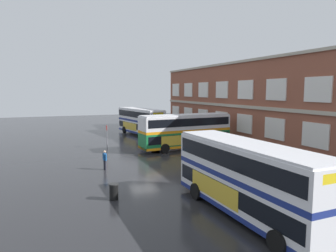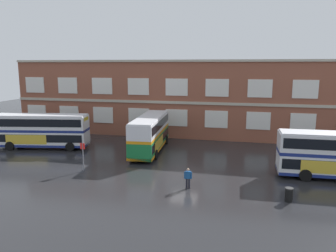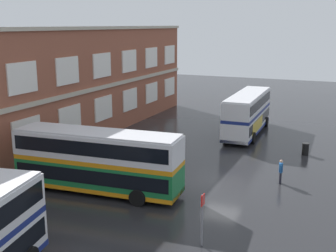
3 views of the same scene
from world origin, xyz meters
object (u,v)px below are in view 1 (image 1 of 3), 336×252
(double_decker_near, at_px, (141,121))
(double_decker_far, at_px, (246,178))
(double_decker_middle, at_px, (185,131))
(waiting_passenger, at_px, (105,159))
(station_litter_bin, at_px, (114,192))
(bus_stand_flag, at_px, (107,134))

(double_decker_near, height_order, double_decker_far, same)
(double_decker_middle, xyz_separation_m, double_decker_far, (19.08, -5.23, 0.00))
(double_decker_middle, height_order, double_decker_far, same)
(double_decker_far, relative_size, waiting_passenger, 6.51)
(double_decker_near, xyz_separation_m, double_decker_far, (32.12, -3.61, 0.00))
(double_decker_far, height_order, waiting_passenger, double_decker_far)
(waiting_passenger, height_order, station_litter_bin, waiting_passenger)
(waiting_passenger, xyz_separation_m, bus_stand_flag, (-10.31, 2.10, 0.70))
(double_decker_middle, xyz_separation_m, waiting_passenger, (6.31, -10.64, -1.22))
(double_decker_near, relative_size, bus_stand_flag, 4.18)
(double_decker_middle, height_order, bus_stand_flag, double_decker_middle)
(double_decker_middle, bearing_deg, waiting_passenger, -59.34)
(double_decker_far, relative_size, station_litter_bin, 10.74)
(double_decker_far, xyz_separation_m, waiting_passenger, (-12.77, -5.41, -1.22))
(double_decker_middle, xyz_separation_m, bus_stand_flag, (-4.00, -8.53, -0.51))
(double_decker_far, xyz_separation_m, bus_stand_flag, (-23.08, -3.31, -0.51))
(double_decker_near, xyz_separation_m, station_litter_bin, (26.97, -9.82, -1.63))
(double_decker_near, height_order, waiting_passenger, double_decker_near)
(double_decker_middle, bearing_deg, bus_stand_flag, -115.14)
(double_decker_far, bearing_deg, station_litter_bin, -129.68)
(double_decker_near, xyz_separation_m, double_decker_middle, (13.04, 1.62, 0.00))
(double_decker_near, distance_m, bus_stand_flag, 11.39)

